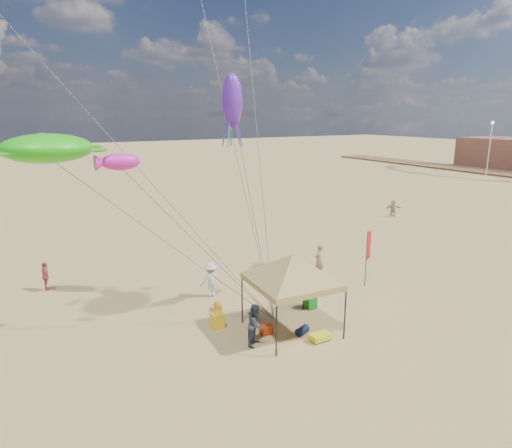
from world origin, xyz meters
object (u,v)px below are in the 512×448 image
object	(u,v)px
cooler_blue	(293,288)
person_near_b	(256,324)
canopy_tent	(293,257)
person_far_c	(393,208)
beach_cart	(321,336)
feather_flag	(368,249)
person_near_a	(319,260)
cooler_red	(267,330)
chair_yellow	(217,320)
person_near_c	(211,280)
lamp_north	(491,139)
person_far_a	(46,276)
chair_green	(310,301)

from	to	relation	value
cooler_blue	person_near_b	distance (m)	6.00
canopy_tent	person_far_c	size ratio (longest dim) A/B	4.11
beach_cart	person_far_c	world-z (taller)	person_far_c
feather_flag	person_near_a	distance (m)	3.11
canopy_tent	cooler_red	xyz separation A→B (m)	(-1.10, 0.27, -3.19)
cooler_red	chair_yellow	bearing A→B (deg)	134.98
person_near_c	lamp_north	xyz separation A→B (m)	(56.82, 21.48, 4.60)
person_near_c	person_far_c	distance (m)	23.82
person_near_a	person_far_c	distance (m)	17.78
chair_yellow	person_far_c	size ratio (longest dim) A/B	0.44
beach_cart	cooler_red	bearing A→B (deg)	135.30
lamp_north	person_far_a	bearing A→B (deg)	-165.80
cooler_blue	person_far_a	world-z (taller)	person_far_a
feather_flag	beach_cart	size ratio (longest dim) A/B	3.50
cooler_red	person_far_a	xyz separation A→B (m)	(-7.70, 10.17, 0.61)
canopy_tent	chair_green	world-z (taller)	canopy_tent
cooler_red	chair_green	xyz separation A→B (m)	(3.25, 1.19, 0.16)
cooler_blue	person_near_b	size ratio (longest dim) A/B	0.30
chair_yellow	person_far_a	world-z (taller)	person_far_a
canopy_tent	person_near_b	bearing A→B (deg)	-172.40
person_far_c	person_near_a	bearing A→B (deg)	-124.26
feather_flag	person_near_a	size ratio (longest dim) A/B	1.66
cooler_blue	person_far_a	xyz separation A→B (m)	(-11.40, 6.85, 0.61)
cooler_blue	lamp_north	size ratio (longest dim) A/B	0.07
person_far_a	chair_yellow	bearing A→B (deg)	-147.57
person_near_a	beach_cart	bearing A→B (deg)	32.29
feather_flag	person_near_a	xyz separation A→B (m)	(-1.29, 2.58, -1.15)
cooler_blue	cooler_red	bearing A→B (deg)	-138.09
cooler_blue	person_near_b	xyz separation A→B (m)	(-4.55, -3.85, 0.70)
feather_flag	cooler_red	size ratio (longest dim) A/B	5.83
canopy_tent	cooler_red	bearing A→B (deg)	166.26
person_near_b	lamp_north	world-z (taller)	lamp_north
canopy_tent	beach_cart	world-z (taller)	canopy_tent
chair_yellow	cooler_blue	bearing A→B (deg)	18.10
feather_flag	lamp_north	world-z (taller)	lamp_north
person_near_b	person_near_c	world-z (taller)	person_near_c
person_near_b	person_far_c	size ratio (longest dim) A/B	1.12
cooler_red	person_near_c	size ratio (longest dim) A/B	0.29
person_near_c	lamp_north	size ratio (longest dim) A/B	0.22
cooler_red	chair_yellow	distance (m)	2.25
chair_yellow	beach_cart	distance (m)	4.58
cooler_red	person_far_c	distance (m)	25.66
beach_cart	person_near_c	xyz separation A→B (m)	(-2.03, 6.56, 0.72)
person_near_b	person_far_a	size ratio (longest dim) A/B	1.12
canopy_tent	feather_flag	xyz separation A→B (m)	(6.63, 2.28, -1.28)
feather_flag	chair_yellow	xyz separation A→B (m)	(-9.32, -0.42, -1.75)
feather_flag	cooler_red	bearing A→B (deg)	-165.42
canopy_tent	chair_yellow	world-z (taller)	canopy_tent
feather_flag	person_near_b	distance (m)	9.03
person_near_b	chair_green	bearing A→B (deg)	-16.26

